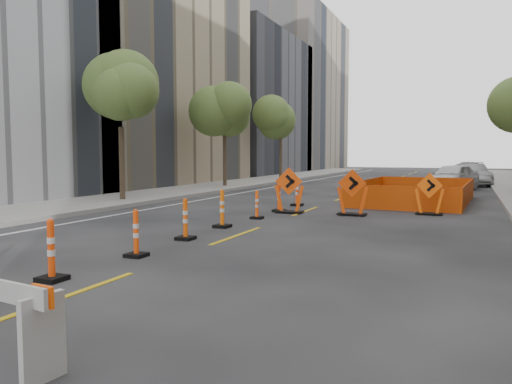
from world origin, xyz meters
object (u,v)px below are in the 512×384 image
at_px(channelizer_6, 257,205).
at_px(channelizer_7, 279,197).
at_px(channelizer_2, 51,250).
at_px(chevron_sign_right, 429,194).
at_px(chevron_sign_center, 352,192).
at_px(parked_car_near, 453,177).
at_px(channelizer_3, 136,233).
at_px(channelizer_4, 185,219).
at_px(parked_car_mid, 472,175).
at_px(chevron_sign_left, 289,190).
at_px(parked_car_far, 468,171).
at_px(channelizer_5, 222,209).
at_px(channelizer_8, 297,192).

distance_m(channelizer_6, channelizer_7, 2.20).
bearing_deg(channelizer_6, channelizer_2, -90.44).
distance_m(channelizer_2, chevron_sign_right, 13.20).
distance_m(chevron_sign_center, parked_car_near, 14.19).
height_order(channelizer_3, channelizer_4, channelizer_4).
height_order(channelizer_4, channelizer_6, channelizer_4).
height_order(parked_car_near, parked_car_mid, parked_car_near).
height_order(channelizer_6, parked_car_mid, parked_car_mid).
relative_size(channelizer_2, chevron_sign_left, 0.65).
height_order(chevron_sign_left, parked_car_near, chevron_sign_left).
bearing_deg(parked_car_far, channelizer_4, -92.91).
distance_m(channelizer_5, channelizer_6, 2.20).
bearing_deg(chevron_sign_right, channelizer_2, -100.67).
distance_m(channelizer_5, channelizer_8, 6.58).
distance_m(channelizer_6, parked_car_near, 16.96).
xyz_separation_m(channelizer_4, parked_car_far, (6.44, 33.02, 0.20)).
distance_m(channelizer_3, parked_car_near, 23.26).
bearing_deg(parked_car_far, parked_car_mid, -79.96).
height_order(channelizer_6, parked_car_far, parked_car_far).
height_order(channelizer_2, parked_car_far, parked_car_far).
relative_size(parked_car_mid, parked_car_far, 0.89).
bearing_deg(channelizer_2, channelizer_7, 89.86).
height_order(channelizer_5, parked_car_mid, parked_car_mid).
distance_m(channelizer_4, channelizer_7, 6.58).
relative_size(channelizer_2, chevron_sign_center, 0.66).
bearing_deg(channelizer_5, chevron_sign_left, 81.32).
height_order(channelizer_2, parked_car_near, parked_car_near).
distance_m(parked_car_mid, parked_car_far, 7.50).
distance_m(channelizer_3, parked_car_mid, 28.49).
height_order(channelizer_8, parked_car_far, parked_car_far).
xyz_separation_m(channelizer_7, chevron_sign_left, (0.50, -0.28, 0.29)).
bearing_deg(chevron_sign_right, parked_car_far, 100.03).
distance_m(channelizer_5, parked_car_near, 19.09).
xyz_separation_m(chevron_sign_left, parked_car_far, (5.90, 26.72, -0.10)).
bearing_deg(chevron_sign_right, parked_car_near, 100.94).
distance_m(channelizer_5, chevron_sign_right, 7.69).
height_order(parked_car_mid, parked_car_far, parked_car_mid).
distance_m(channelizer_2, parked_car_far, 37.96).
bearing_deg(channelizer_3, channelizer_8, 90.57).
bearing_deg(channelizer_8, channelizer_7, -89.43).
xyz_separation_m(channelizer_2, parked_car_far, (6.42, 37.41, 0.18)).
relative_size(channelizer_5, channelizer_8, 0.99).
bearing_deg(channelizer_4, channelizer_3, -86.61).
height_order(channelizer_5, chevron_sign_left, chevron_sign_left).
xyz_separation_m(channelizer_8, parked_car_near, (5.63, 11.63, 0.22)).
height_order(channelizer_2, channelizer_7, channelizer_2).
height_order(chevron_sign_center, chevron_sign_right, chevron_sign_center).
relative_size(channelizer_3, chevron_sign_right, 0.68).
height_order(channelizer_2, channelizer_6, channelizer_2).
relative_size(channelizer_7, chevron_sign_center, 0.66).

